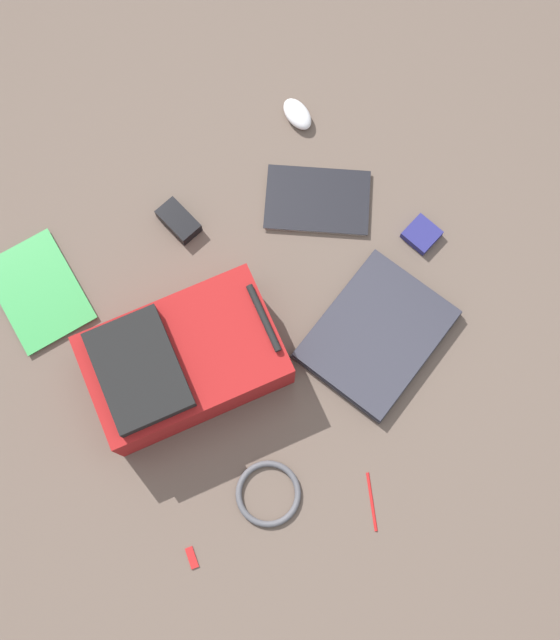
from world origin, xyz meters
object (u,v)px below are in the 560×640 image
cable_coil (268,494)px  pen_black (372,502)px  computer_mouse (297,114)px  backpack (181,361)px  power_brick (179,221)px  book_manual (317,200)px  usb_stick (192,558)px  earbud_pouch (422,234)px  laptop (377,334)px  book_blue (39,291)px

cable_coil → pen_black: (-0.19, 0.15, -0.00)m
computer_mouse → backpack: bearing=35.0°
power_brick → book_manual: bearing=154.9°
usb_stick → earbud_pouch: bearing=-160.6°
book_manual → pen_black: book_manual is taller
computer_mouse → earbud_pouch: bearing=100.0°
pen_black → earbud_pouch: size_ratio=1.73×
backpack → usb_stick: 0.45m
laptop → book_manual: laptop is taller
book_blue → cable_coil: cable_coil is taller
power_brick → computer_mouse: bearing=-170.1°
power_brick → pen_black: size_ratio=0.83×
cable_coil → laptop: bearing=-159.8°
laptop → computer_mouse: bearing=-107.4°
book_blue → pen_black: (-0.38, 0.89, -0.00)m
usb_stick → backpack: bearing=-121.2°
laptop → pen_black: 0.40m
power_brick → pen_black: bearing=89.1°
laptop → book_manual: (-0.09, -0.38, -0.01)m
computer_mouse → usb_stick: 1.16m
book_manual → power_brick: bearing=-25.1°
computer_mouse → cable_coil: bearing=52.8°
book_manual → earbud_pouch: 0.28m
backpack → cable_coil: (0.01, 0.36, -0.07)m
power_brick → pen_black: 0.85m
backpack → laptop: size_ratio=1.19×
backpack → computer_mouse: bearing=-147.1°
power_brick → book_blue: bearing=-6.9°
earbud_pouch → power_brick: bearing=-38.2°
usb_stick → power_brick: bearing=-121.1°
power_brick → usb_stick: (0.43, 0.71, -0.01)m
book_manual → usb_stick: 0.94m
book_blue → power_brick: (-0.39, 0.05, 0.01)m
computer_mouse → pen_black: bearing=66.6°
book_blue → cable_coil: bearing=104.4°
book_manual → pen_black: (0.34, 0.69, -0.00)m
earbud_pouch → computer_mouse: bearing=-82.1°
pen_black → power_brick: bearing=-90.9°
backpack → laptop: 0.48m
book_blue → computer_mouse: computer_mouse is taller
book_blue → computer_mouse: bearing=-178.1°
computer_mouse → book_blue: bearing=4.0°
book_blue → usb_stick: size_ratio=5.93×
book_manual → computer_mouse: 0.25m
usb_stick → pen_black: bearing=161.7°
power_brick → usb_stick: 0.83m
cable_coil → computer_mouse: bearing=-129.3°
laptop → computer_mouse: 0.63m
book_manual → usb_stick: book_manual is taller
book_blue → power_brick: bearing=173.1°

